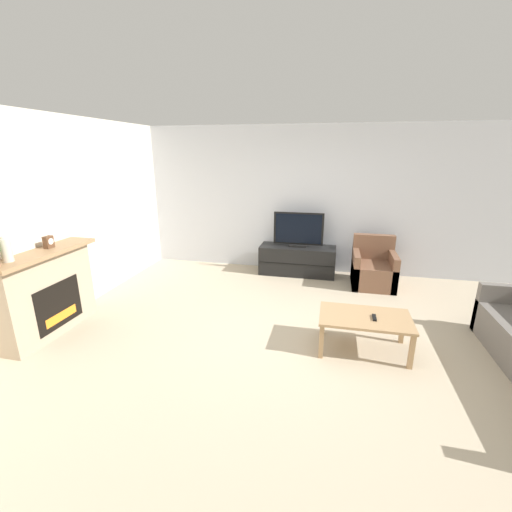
% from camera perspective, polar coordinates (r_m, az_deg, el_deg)
% --- Properties ---
extents(ground_plane, '(24.00, 24.00, 0.00)m').
position_cam_1_polar(ground_plane, '(4.42, 6.77, -13.26)').
color(ground_plane, tan).
extents(wall_back, '(12.00, 0.06, 2.70)m').
position_cam_1_polar(wall_back, '(6.54, 9.70, 9.10)').
color(wall_back, silver).
rests_on(wall_back, ground).
extents(wall_left, '(0.06, 12.00, 2.70)m').
position_cam_1_polar(wall_left, '(5.30, -30.27, 5.24)').
color(wall_left, beige).
rests_on(wall_left, ground).
extents(fireplace, '(0.41, 1.41, 1.08)m').
position_cam_1_polar(fireplace, '(5.00, -31.48, -5.11)').
color(fireplace, tan).
rests_on(fireplace, ground).
extents(mantel_vase_left, '(0.11, 0.11, 0.29)m').
position_cam_1_polar(mantel_vase_left, '(4.53, -36.21, 0.89)').
color(mantel_vase_left, beige).
rests_on(mantel_vase_left, fireplace).
extents(mantel_clock, '(0.08, 0.11, 0.15)m').
position_cam_1_polar(mantel_clock, '(4.92, -31.30, 2.00)').
color(mantel_clock, brown).
rests_on(mantel_clock, fireplace).
extents(tv_stand, '(1.39, 0.51, 0.53)m').
position_cam_1_polar(tv_stand, '(6.47, 6.89, -0.69)').
color(tv_stand, black).
rests_on(tv_stand, ground).
extents(tv, '(0.91, 0.18, 0.64)m').
position_cam_1_polar(tv, '(6.32, 7.07, 4.20)').
color(tv, black).
rests_on(tv, tv_stand).
extents(armchair, '(0.70, 0.76, 0.83)m').
position_cam_1_polar(armchair, '(6.22, 18.93, -2.17)').
color(armchair, brown).
rests_on(armchair, ground).
extents(coffee_table, '(1.02, 0.61, 0.43)m').
position_cam_1_polar(coffee_table, '(4.15, 17.68, -10.20)').
color(coffee_table, '#A37F56').
rests_on(coffee_table, ground).
extents(remote, '(0.04, 0.15, 0.02)m').
position_cam_1_polar(remote, '(4.11, 19.12, -9.67)').
color(remote, black).
rests_on(remote, coffee_table).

